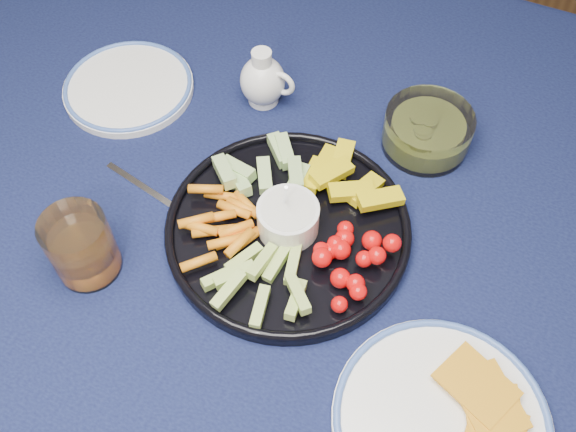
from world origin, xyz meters
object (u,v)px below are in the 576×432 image
at_px(crudite_platter, 287,224).
at_px(creamer_pitcher, 263,80).
at_px(juice_tumbler, 82,249).
at_px(cheese_plate, 442,421).
at_px(pickle_bowl, 427,132).
at_px(side_plate_extra, 128,87).
at_px(dining_table, 337,225).

bearing_deg(crudite_platter, creamer_pitcher, 123.23).
xyz_separation_m(crudite_platter, juice_tumbler, (-0.21, -0.16, 0.02)).
relative_size(crudite_platter, cheese_plate, 1.34).
distance_m(pickle_bowl, cheese_plate, 0.42).
xyz_separation_m(crudite_platter, pickle_bowl, (0.12, 0.23, 0.01)).
xyz_separation_m(juice_tumbler, side_plate_extra, (-0.13, 0.29, -0.03)).
bearing_deg(creamer_pitcher, cheese_plate, -42.66).
relative_size(dining_table, pickle_bowl, 12.98).
bearing_deg(pickle_bowl, creamer_pitcher, -175.90).
height_order(dining_table, juice_tumbler, juice_tumbler).
distance_m(dining_table, creamer_pitcher, 0.25).
xyz_separation_m(dining_table, cheese_plate, (0.23, -0.26, 0.10)).
height_order(creamer_pitcher, cheese_plate, creamer_pitcher).
distance_m(dining_table, cheese_plate, 0.36).
xyz_separation_m(dining_table, juice_tumbler, (-0.25, -0.25, 0.13)).
bearing_deg(dining_table, juice_tumbler, -134.98).
xyz_separation_m(crudite_platter, cheese_plate, (0.27, -0.16, -0.01)).
xyz_separation_m(crudite_platter, side_plate_extra, (-0.34, 0.14, -0.01)).
bearing_deg(cheese_plate, pickle_bowl, 110.57).
bearing_deg(side_plate_extra, pickle_bowl, 11.10).
bearing_deg(crudite_platter, juice_tumbler, -143.55).
relative_size(dining_table, juice_tumbler, 17.00).
relative_size(dining_table, crudite_platter, 5.06).
xyz_separation_m(dining_table, creamer_pitcher, (-0.18, 0.11, 0.13)).
relative_size(crudite_platter, side_plate_extra, 1.61).
bearing_deg(creamer_pitcher, dining_table, -32.96).
relative_size(pickle_bowl, side_plate_extra, 0.63).
relative_size(creamer_pitcher, pickle_bowl, 0.75).
distance_m(dining_table, side_plate_extra, 0.39).
distance_m(dining_table, crudite_platter, 0.15).
bearing_deg(pickle_bowl, dining_table, -121.04).
height_order(crudite_platter, side_plate_extra, crudite_platter).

